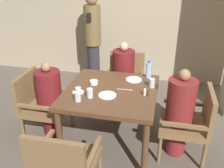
{
  "coord_description": "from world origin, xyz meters",
  "views": [
    {
      "loc": [
        0.59,
        -2.54,
        2.1
      ],
      "look_at": [
        0.0,
        0.05,
        0.81
      ],
      "focal_mm": 40.0,
      "sensor_mm": 36.0,
      "label": 1
    }
  ],
  "objects_px": {
    "bowl_small": "(94,82)",
    "glass_tall_far": "(152,83)",
    "diner_in_right_chair": "(179,112)",
    "standing_host": "(93,38)",
    "diner_in_left_chair": "(50,99)",
    "teacup_with_saucer": "(78,91)",
    "plate_main_left": "(134,80)",
    "chair_right_side": "(191,120)",
    "glass_tall_near": "(78,97)",
    "diner_in_far_chair": "(123,77)",
    "chair_near_corner": "(64,163)",
    "water_bottle": "(149,70)",
    "chair_far_side": "(125,79)",
    "plate_main_right": "(107,95)",
    "chair_left_side": "(40,102)",
    "glass_tall_mid": "(90,93)"
  },
  "relations": [
    {
      "from": "bowl_small",
      "to": "glass_tall_far",
      "type": "bearing_deg",
      "value": 5.95
    },
    {
      "from": "chair_right_side",
      "to": "diner_in_right_chair",
      "type": "distance_m",
      "value": 0.17
    },
    {
      "from": "diner_in_left_chair",
      "to": "bowl_small",
      "type": "bearing_deg",
      "value": 10.78
    },
    {
      "from": "diner_in_far_chair",
      "to": "chair_near_corner",
      "type": "xyz_separation_m",
      "value": [
        -0.21,
        -1.78,
        -0.1
      ]
    },
    {
      "from": "standing_host",
      "to": "chair_right_side",
      "type": "bearing_deg",
      "value": -44.12
    },
    {
      "from": "diner_in_left_chair",
      "to": "diner_in_right_chair",
      "type": "xyz_separation_m",
      "value": [
        1.61,
        -0.0,
        0.03
      ]
    },
    {
      "from": "glass_tall_near",
      "to": "glass_tall_mid",
      "type": "height_order",
      "value": "same"
    },
    {
      "from": "diner_in_left_chair",
      "to": "teacup_with_saucer",
      "type": "xyz_separation_m",
      "value": [
        0.45,
        -0.15,
        0.25
      ]
    },
    {
      "from": "diner_in_left_chair",
      "to": "plate_main_left",
      "type": "height_order",
      "value": "diner_in_left_chair"
    },
    {
      "from": "chair_far_side",
      "to": "water_bottle",
      "type": "xyz_separation_m",
      "value": [
        0.39,
        -0.5,
        0.39
      ]
    },
    {
      "from": "teacup_with_saucer",
      "to": "plate_main_right",
      "type": "bearing_deg",
      "value": -0.03
    },
    {
      "from": "chair_left_side",
      "to": "chair_near_corner",
      "type": "height_order",
      "value": "same"
    },
    {
      "from": "chair_left_side",
      "to": "diner_in_left_chair",
      "type": "relative_size",
      "value": 0.83
    },
    {
      "from": "chair_near_corner",
      "to": "bowl_small",
      "type": "relative_size",
      "value": 8.52
    },
    {
      "from": "standing_host",
      "to": "plate_main_left",
      "type": "distance_m",
      "value": 1.57
    },
    {
      "from": "chair_near_corner",
      "to": "diner_in_right_chair",
      "type": "bearing_deg",
      "value": 43.26
    },
    {
      "from": "glass_tall_near",
      "to": "chair_right_side",
      "type": "bearing_deg",
      "value": 15.24
    },
    {
      "from": "standing_host",
      "to": "glass_tall_near",
      "type": "distance_m",
      "value": 1.97
    },
    {
      "from": "bowl_small",
      "to": "standing_host",
      "type": "bearing_deg",
      "value": 107.06
    },
    {
      "from": "chair_far_side",
      "to": "glass_tall_near",
      "type": "xyz_separation_m",
      "value": [
        -0.29,
        -1.29,
        0.34
      ]
    },
    {
      "from": "chair_far_side",
      "to": "plate_main_left",
      "type": "bearing_deg",
      "value": -70.61
    },
    {
      "from": "teacup_with_saucer",
      "to": "chair_far_side",
      "type": "bearing_deg",
      "value": 72.4
    },
    {
      "from": "chair_far_side",
      "to": "bowl_small",
      "type": "xyz_separation_m",
      "value": [
        -0.24,
        -0.85,
        0.31
      ]
    },
    {
      "from": "chair_far_side",
      "to": "diner_in_far_chair",
      "type": "distance_m",
      "value": 0.17
    },
    {
      "from": "plate_main_right",
      "to": "chair_near_corner",
      "type": "bearing_deg",
      "value": -104.32
    },
    {
      "from": "chair_far_side",
      "to": "glass_tall_near",
      "type": "height_order",
      "value": "glass_tall_near"
    },
    {
      "from": "diner_in_left_chair",
      "to": "chair_right_side",
      "type": "bearing_deg",
      "value": -0.0
    },
    {
      "from": "glass_tall_near",
      "to": "glass_tall_far",
      "type": "xyz_separation_m",
      "value": [
        0.75,
        0.52,
        0.0
      ]
    },
    {
      "from": "glass_tall_far",
      "to": "glass_tall_near",
      "type": "bearing_deg",
      "value": -145.38
    },
    {
      "from": "chair_left_side",
      "to": "chair_near_corner",
      "type": "xyz_separation_m",
      "value": [
        0.73,
        -0.96,
        0.0
      ]
    },
    {
      "from": "chair_far_side",
      "to": "glass_tall_mid",
      "type": "xyz_separation_m",
      "value": [
        -0.19,
        -1.19,
        0.34
      ]
    },
    {
      "from": "teacup_with_saucer",
      "to": "glass_tall_far",
      "type": "bearing_deg",
      "value": 22.17
    },
    {
      "from": "diner_in_far_chair",
      "to": "glass_tall_mid",
      "type": "xyz_separation_m",
      "value": [
        -0.19,
        -1.05,
        0.25
      ]
    },
    {
      "from": "chair_right_side",
      "to": "plate_main_left",
      "type": "distance_m",
      "value": 0.85
    },
    {
      "from": "teacup_with_saucer",
      "to": "water_bottle",
      "type": "relative_size",
      "value": 0.6
    },
    {
      "from": "chair_left_side",
      "to": "diner_in_far_chair",
      "type": "distance_m",
      "value": 1.25
    },
    {
      "from": "chair_left_side",
      "to": "chair_right_side",
      "type": "height_order",
      "value": "same"
    },
    {
      "from": "teacup_with_saucer",
      "to": "bowl_small",
      "type": "bearing_deg",
      "value": 66.71
    },
    {
      "from": "diner_in_left_chair",
      "to": "diner_in_far_chair",
      "type": "height_order",
      "value": "diner_in_far_chair"
    },
    {
      "from": "diner_in_left_chair",
      "to": "plate_main_left",
      "type": "relative_size",
      "value": 5.11
    },
    {
      "from": "chair_right_side",
      "to": "plate_main_right",
      "type": "relative_size",
      "value": 4.22
    },
    {
      "from": "diner_in_right_chair",
      "to": "standing_host",
      "type": "distance_m",
      "value": 2.22
    },
    {
      "from": "plate_main_left",
      "to": "glass_tall_far",
      "type": "distance_m",
      "value": 0.29
    },
    {
      "from": "chair_left_side",
      "to": "teacup_with_saucer",
      "type": "relative_size",
      "value": 6.39
    },
    {
      "from": "chair_left_side",
      "to": "plate_main_right",
      "type": "height_order",
      "value": "chair_left_side"
    },
    {
      "from": "water_bottle",
      "to": "glass_tall_mid",
      "type": "height_order",
      "value": "water_bottle"
    },
    {
      "from": "diner_in_right_chair",
      "to": "glass_tall_near",
      "type": "relative_size",
      "value": 10.25
    },
    {
      "from": "diner_in_right_chair",
      "to": "chair_near_corner",
      "type": "height_order",
      "value": "diner_in_right_chair"
    },
    {
      "from": "standing_host",
      "to": "water_bottle",
      "type": "bearing_deg",
      "value": -46.19
    },
    {
      "from": "diner_in_left_chair",
      "to": "glass_tall_far",
      "type": "bearing_deg",
      "value": 8.12
    }
  ]
}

